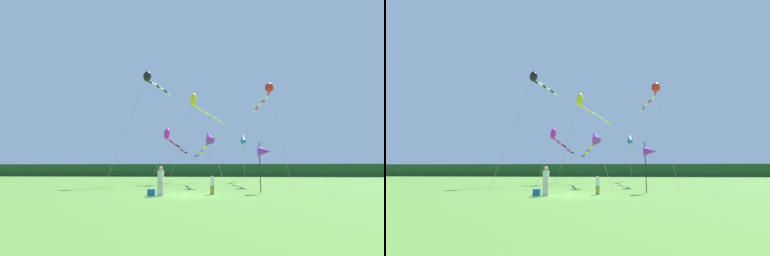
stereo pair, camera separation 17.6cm
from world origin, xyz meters
TOP-DOWN VIEW (x-y plane):
  - ground_plane at (0.00, 0.00)m, footprint 120.00×120.00m
  - distant_treeline at (0.00, 45.00)m, footprint 108.00×2.49m
  - person_adult at (-1.44, -0.80)m, footprint 0.41×0.41m
  - person_child at (1.77, 0.49)m, footprint 0.27×0.27m
  - cooler_box at (-2.05, -0.61)m, footprint 0.46×0.34m
  - banner_flag_pole at (5.51, 1.99)m, footprint 0.90×0.70m
  - kite_magenta at (-3.14, 13.56)m, footprint 2.72×9.85m
  - kite_yellow at (-0.16, 15.53)m, footprint 6.48×8.99m
  - kite_blue at (5.89, 18.76)m, footprint 1.37×9.17m
  - kite_black at (-5.12, 10.60)m, footprint 4.54×8.12m
  - kite_red at (8.22, 13.08)m, footprint 1.77×10.20m
  - kite_purple at (1.33, 8.46)m, footprint 3.21×9.39m

SIDE VIEW (x-z plane):
  - ground_plane at x=0.00m, z-range 0.00..0.00m
  - cooler_box at x=-2.05m, z-range 0.00..0.41m
  - person_child at x=1.77m, z-range 0.07..1.29m
  - person_adult at x=-1.44m, z-range 0.11..1.95m
  - distant_treeline at x=0.00m, z-range 0.00..2.82m
  - banner_flag_pole at x=5.51m, z-range 1.11..4.67m
  - kite_purple at x=1.33m, z-range 1.79..7.34m
  - kite_magenta at x=-3.14m, z-range 2.07..8.52m
  - kite_blue at x=5.89m, z-range 2.27..8.75m
  - kite_yellow at x=-0.16m, z-range 4.34..15.55m
  - kite_red at x=8.22m, z-range 4.88..16.38m
  - kite_black at x=-5.12m, z-range 5.38..17.82m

